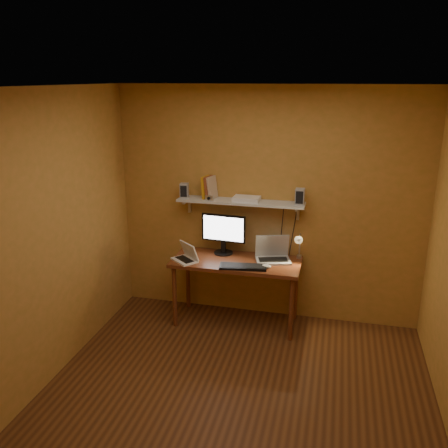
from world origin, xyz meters
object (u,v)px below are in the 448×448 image
(desk_lamp, at_px, (299,243))
(router, at_px, (247,199))
(speaker_right, at_px, (300,196))
(shelf_camera, at_px, (209,198))
(desk, at_px, (236,268))
(netbook, at_px, (187,256))
(keyboard, at_px, (243,267))
(laptop, at_px, (273,254))
(speaker_left, at_px, (184,190))
(wall_shelf, at_px, (241,202))
(monitor, at_px, (223,232))
(mouse, at_px, (266,266))

(desk_lamp, xyz_separation_m, router, (-0.59, 0.07, 0.44))
(speaker_right, relative_size, shelf_camera, 1.76)
(desk, relative_size, netbook, 4.13)
(keyboard, bearing_deg, speaker_right, 28.49)
(laptop, distance_m, speaker_left, 1.20)
(shelf_camera, height_order, router, shelf_camera)
(keyboard, height_order, speaker_left, speaker_left)
(wall_shelf, distance_m, shelf_camera, 0.34)
(laptop, bearing_deg, monitor, 157.28)
(keyboard, bearing_deg, speaker_left, 145.78)
(netbook, xyz_separation_m, desk_lamp, (1.19, 0.26, 0.15))
(keyboard, distance_m, mouse, 0.24)
(speaker_left, bearing_deg, laptop, -11.71)
(speaker_left, relative_size, shelf_camera, 1.66)
(mouse, bearing_deg, keyboard, -167.74)
(mouse, bearing_deg, desk_lamp, 39.21)
(laptop, xyz_separation_m, speaker_right, (0.26, 0.08, 0.64))
(mouse, height_order, router, router)
(desk, distance_m, shelf_camera, 0.82)
(monitor, bearing_deg, shelf_camera, -153.50)
(wall_shelf, relative_size, keyboard, 2.84)
(wall_shelf, relative_size, speaker_left, 8.68)
(laptop, bearing_deg, router, 149.10)
(desk_lamp, relative_size, speaker_right, 2.20)
(keyboard, bearing_deg, shelf_camera, 137.65)
(desk, distance_m, speaker_left, 1.03)
(desk_lamp, bearing_deg, mouse, -139.74)
(monitor, relative_size, shelf_camera, 5.19)
(speaker_left, height_order, router, speaker_left)
(wall_shelf, distance_m, desk_lamp, 0.77)
(netbook, relative_size, router, 1.18)
(netbook, xyz_separation_m, speaker_right, (1.17, 0.33, 0.65))
(mouse, distance_m, desk_lamp, 0.45)
(netbook, bearing_deg, speaker_right, 55.25)
(wall_shelf, xyz_separation_m, speaker_left, (-0.64, -0.01, 0.10))
(mouse, xyz_separation_m, router, (-0.28, 0.33, 0.63))
(desk_lamp, height_order, speaker_left, speaker_left)
(keyboard, distance_m, desk_lamp, 0.66)
(desk, xyz_separation_m, speaker_left, (-0.64, 0.19, 0.79))
(monitor, bearing_deg, keyboard, -45.95)
(desk, height_order, laptop, laptop)
(wall_shelf, bearing_deg, shelf_camera, -166.94)
(wall_shelf, bearing_deg, monitor, -174.21)
(speaker_left, xyz_separation_m, speaker_right, (1.28, 0.01, 0.00))
(desk, distance_m, desk_lamp, 0.73)
(mouse, xyz_separation_m, desk_lamp, (0.31, 0.26, 0.19))
(wall_shelf, height_order, netbook, wall_shelf)
(router, bearing_deg, wall_shelf, -179.83)
(netbook, height_order, desk_lamp, desk_lamp)
(shelf_camera, bearing_deg, desk_lamp, 0.51)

